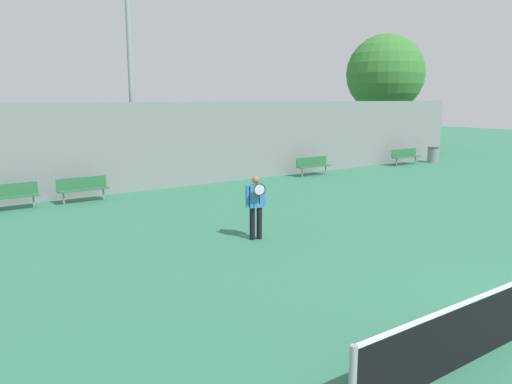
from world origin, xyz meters
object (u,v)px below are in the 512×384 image
(tennis_player, at_px, (256,204))
(tree_green_broad, at_px, (385,74))
(bench_adjacent_court, at_px, (6,194))
(trash_bin, at_px, (433,155))
(bench_courtside_far, at_px, (313,164))
(bench_by_gate, at_px, (83,187))
(bench_courtside_near, at_px, (405,155))
(light_pole_far_right, at_px, (128,15))

(tennis_player, relative_size, tree_green_broad, 0.21)
(bench_adjacent_court, relative_size, trash_bin, 2.22)
(bench_courtside_far, xyz_separation_m, tree_green_broad, (11.28, 5.55, 4.70))
(bench_by_gate, relative_size, tree_green_broad, 0.22)
(bench_adjacent_court, distance_m, trash_bin, 22.16)
(bench_adjacent_court, xyz_separation_m, tree_green_broad, (24.50, 5.55, 4.70))
(bench_by_gate, xyz_separation_m, tree_green_broad, (22.07, 5.55, 4.70))
(bench_courtside_near, relative_size, bench_by_gate, 1.16)
(tennis_player, distance_m, bench_courtside_near, 16.97)
(tennis_player, relative_size, bench_by_gate, 0.96)
(tennis_player, relative_size, trash_bin, 1.89)
(light_pole_far_right, xyz_separation_m, trash_bin, (17.16, -1.77, -6.33))
(tennis_player, xyz_separation_m, bench_courtside_near, (15.28, 7.39, -0.39))
(tennis_player, xyz_separation_m, trash_bin, (17.45, 7.16, -0.50))
(bench_by_gate, distance_m, trash_bin, 19.72)
(bench_by_gate, height_order, tree_green_broad, tree_green_broad)
(bench_courtside_near, distance_m, light_pole_far_right, 16.30)
(trash_bin, bearing_deg, tennis_player, -157.69)
(bench_by_gate, distance_m, light_pole_far_right, 6.91)
(bench_courtside_near, distance_m, bench_by_gate, 17.54)
(bench_courtside_far, height_order, bench_adjacent_court, same)
(bench_by_gate, bearing_deg, bench_courtside_far, 0.00)
(trash_bin, xyz_separation_m, tree_green_broad, (2.35, 5.78, 4.80))
(bench_courtside_near, bearing_deg, trash_bin, -6.13)
(tennis_player, height_order, bench_adjacent_court, tennis_player)
(bench_courtside_far, height_order, bench_by_gate, same)
(bench_courtside_near, bearing_deg, light_pole_far_right, 174.13)
(tennis_player, xyz_separation_m, bench_courtside_far, (8.52, 7.39, -0.39))
(bench_by_gate, bearing_deg, bench_adjacent_court, 179.99)
(tennis_player, bearing_deg, bench_courtside_near, 41.26)
(bench_adjacent_court, xyz_separation_m, bench_by_gate, (2.44, -0.00, -0.00))
(bench_courtside_near, xyz_separation_m, bench_courtside_far, (-6.76, -0.00, -0.00))
(bench_courtside_far, bearing_deg, tennis_player, -139.04)
(bench_courtside_near, xyz_separation_m, tree_green_broad, (4.52, 5.55, 4.70))
(trash_bin, bearing_deg, bench_by_gate, 179.32)
(bench_courtside_far, bearing_deg, bench_courtside_near, 0.00)
(bench_by_gate, relative_size, trash_bin, 1.97)
(tennis_player, xyz_separation_m, light_pole_far_right, (0.29, 8.93, 5.84))
(bench_courtside_near, bearing_deg, bench_by_gate, -180.00)
(bench_courtside_near, height_order, bench_courtside_far, same)
(bench_adjacent_court, bearing_deg, bench_courtside_near, 0.00)
(bench_adjacent_court, bearing_deg, light_pole_far_right, 17.14)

